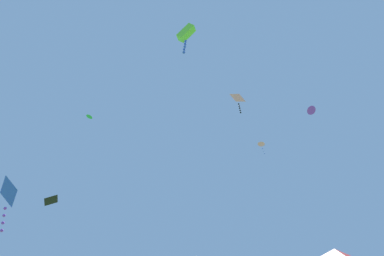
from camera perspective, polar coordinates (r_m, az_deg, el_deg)
kite_pink_delta at (r=39.05m, az=13.46°, el=-3.10°), size 1.25×1.25×1.70m
kite_purple_delta at (r=42.18m, az=22.36°, el=3.27°), size 1.53×1.39×0.94m
kite_green_delta at (r=45.82m, az=-19.51°, el=2.16°), size 1.30×1.31×0.39m
kite_pink_diamond at (r=34.08m, az=9.08°, el=5.74°), size 1.56×1.27×2.92m
kite_lime_box at (r=17.31m, az=-1.18°, el=18.03°), size 1.12×0.75×2.53m
kite_black_diamond at (r=32.69m, az=-26.00°, el=-12.59°), size 1.75×1.64×0.70m
kite_blue_diamond at (r=22.23m, az=-32.20°, el=-10.96°), size 1.27×1.20×3.19m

